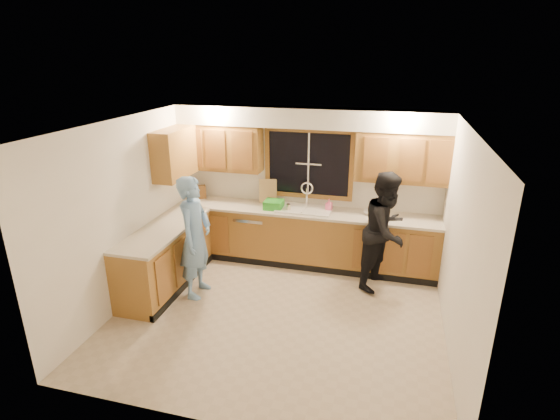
% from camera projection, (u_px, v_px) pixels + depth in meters
% --- Properties ---
extents(floor, '(4.20, 4.20, 0.00)m').
position_uv_depth(floor, '(278.00, 314.00, 5.79)').
color(floor, '#BFAC93').
rests_on(floor, ground).
extents(ceiling, '(4.20, 4.20, 0.00)m').
position_uv_depth(ceiling, '(278.00, 125.00, 4.94)').
color(ceiling, silver).
extents(wall_back, '(4.20, 0.00, 4.20)m').
position_uv_depth(wall_back, '(308.00, 185.00, 7.09)').
color(wall_back, white).
rests_on(wall_back, ground).
extents(wall_left, '(0.00, 3.80, 3.80)m').
position_uv_depth(wall_left, '(127.00, 212.00, 5.87)').
color(wall_left, white).
rests_on(wall_left, ground).
extents(wall_right, '(0.00, 3.80, 3.80)m').
position_uv_depth(wall_right, '(460.00, 245.00, 4.86)').
color(wall_right, white).
rests_on(wall_right, ground).
extents(base_cabinets_back, '(4.20, 0.60, 0.88)m').
position_uv_depth(base_cabinets_back, '(304.00, 238.00, 7.09)').
color(base_cabinets_back, '#A06D2E').
rests_on(base_cabinets_back, ground).
extents(base_cabinets_left, '(0.60, 1.90, 0.88)m').
position_uv_depth(base_cabinets_left, '(166.00, 258.00, 6.39)').
color(base_cabinets_left, '#A06D2E').
rests_on(base_cabinets_left, ground).
extents(countertop_back, '(4.20, 0.63, 0.04)m').
position_uv_depth(countertop_back, '(304.00, 211.00, 6.92)').
color(countertop_back, beige).
rests_on(countertop_back, base_cabinets_back).
extents(countertop_left, '(0.63, 1.90, 0.04)m').
position_uv_depth(countertop_left, '(164.00, 229.00, 6.23)').
color(countertop_left, beige).
rests_on(countertop_left, base_cabinets_left).
extents(upper_cabinets_left, '(1.35, 0.33, 0.75)m').
position_uv_depth(upper_cabinets_left, '(221.00, 147.00, 7.09)').
color(upper_cabinets_left, '#A06D2E').
rests_on(upper_cabinets_left, wall_back).
extents(upper_cabinets_right, '(1.35, 0.33, 0.75)m').
position_uv_depth(upper_cabinets_right, '(402.00, 157.00, 6.41)').
color(upper_cabinets_right, '#A06D2E').
rests_on(upper_cabinets_right, wall_back).
extents(upper_cabinets_return, '(0.33, 0.90, 0.75)m').
position_uv_depth(upper_cabinets_return, '(175.00, 153.00, 6.65)').
color(upper_cabinets_return, '#A06D2E').
rests_on(upper_cabinets_return, wall_left).
extents(soffit, '(4.20, 0.35, 0.30)m').
position_uv_depth(soffit, '(308.00, 118.00, 6.56)').
color(soffit, silver).
rests_on(soffit, wall_back).
extents(window_frame, '(1.44, 0.03, 1.14)m').
position_uv_depth(window_frame, '(309.00, 164.00, 6.97)').
color(window_frame, black).
rests_on(window_frame, wall_back).
extents(sink, '(0.86, 0.52, 0.57)m').
position_uv_depth(sink, '(304.00, 213.00, 6.95)').
color(sink, silver).
rests_on(sink, countertop_back).
extents(dishwasher, '(0.60, 0.56, 0.82)m').
position_uv_depth(dishwasher, '(254.00, 234.00, 7.30)').
color(dishwasher, white).
rests_on(dishwasher, floor).
extents(stove, '(0.58, 0.75, 0.90)m').
position_uv_depth(stove, '(145.00, 275.00, 5.87)').
color(stove, white).
rests_on(stove, floor).
extents(man, '(0.42, 0.64, 1.74)m').
position_uv_depth(man, '(195.00, 237.00, 6.02)').
color(man, '#719FD6').
rests_on(man, floor).
extents(woman, '(0.95, 1.04, 1.74)m').
position_uv_depth(woman, '(386.00, 231.00, 6.24)').
color(woman, black).
rests_on(woman, floor).
extents(knife_block, '(0.16, 0.15, 0.22)m').
position_uv_depth(knife_block, '(202.00, 192.00, 7.46)').
color(knife_block, '#975F29').
rests_on(knife_block, countertop_back).
extents(cutting_board, '(0.31, 0.18, 0.39)m').
position_uv_depth(cutting_board, '(268.00, 191.00, 7.22)').
color(cutting_board, tan).
rests_on(cutting_board, countertop_back).
extents(dish_crate, '(0.29, 0.27, 0.14)m').
position_uv_depth(dish_crate, '(274.00, 205.00, 6.96)').
color(dish_crate, '#279225').
rests_on(dish_crate, countertop_back).
extents(soap_bottle, '(0.11, 0.11, 0.20)m').
position_uv_depth(soap_bottle, '(329.00, 205.00, 6.86)').
color(soap_bottle, '#FF6194').
rests_on(soap_bottle, countertop_back).
extents(bowl, '(0.24, 0.24, 0.06)m').
position_uv_depth(bowl, '(371.00, 212.00, 6.73)').
color(bowl, silver).
rests_on(bowl, countertop_back).
extents(can_left, '(0.09, 0.09, 0.13)m').
position_uv_depth(can_left, '(277.00, 206.00, 6.89)').
color(can_left, beige).
rests_on(can_left, countertop_back).
extents(can_right, '(0.07, 0.07, 0.12)m').
position_uv_depth(can_right, '(289.00, 208.00, 6.85)').
color(can_right, beige).
rests_on(can_right, countertop_back).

